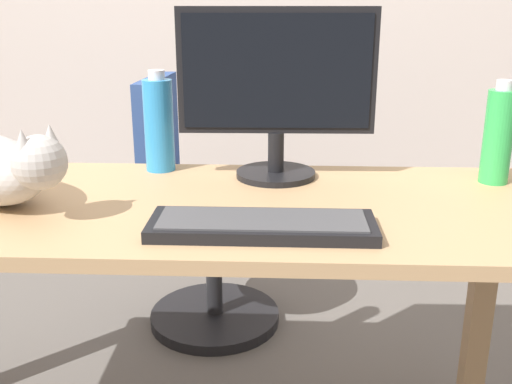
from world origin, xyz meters
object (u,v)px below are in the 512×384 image
Objects in this scene: office_chair at (199,224)px; monitor at (277,87)px; keyboard at (262,225)px; water_bottle at (498,136)px; spray_bottle at (159,124)px.

monitor is at bearing -63.23° from office_chair.
keyboard is 1.76× the size of water_bottle.
spray_bottle is at bearing -92.52° from office_chair.
water_bottle is at bearing -35.32° from office_chair.
water_bottle reaches higher than office_chair.
monitor is 0.43m from keyboard.
keyboard is 0.67m from water_bottle.
office_chair reaches higher than keyboard.
spray_bottle is at bearing 174.91° from water_bottle.
keyboard is at bearing -93.19° from monitor.
monitor reaches higher than office_chair.
water_bottle is at bearing -5.09° from spray_bottle.
monitor is at bearing 86.81° from keyboard.
water_bottle is 0.84m from spray_bottle.
monitor is 1.92× the size of water_bottle.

